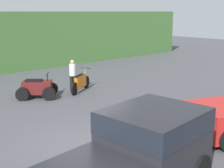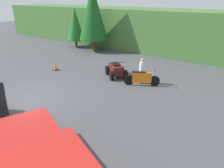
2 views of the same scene
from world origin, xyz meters
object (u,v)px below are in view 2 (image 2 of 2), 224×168
object	(u,v)px
quad_atv	(116,70)
traffic_cone	(56,67)
dirt_bike	(142,78)
rider_person	(142,70)

from	to	relation	value
quad_atv	traffic_cone	bearing A→B (deg)	-121.96
quad_atv	dirt_bike	bearing A→B (deg)	28.49
dirt_bike	quad_atv	bearing A→B (deg)	138.98
traffic_cone	dirt_bike	bearing A→B (deg)	9.60
dirt_bike	quad_atv	distance (m)	2.40
traffic_cone	quad_atv	bearing A→B (deg)	19.10
quad_atv	rider_person	world-z (taller)	rider_person
rider_person	dirt_bike	bearing A→B (deg)	-83.97
dirt_bike	traffic_cone	size ratio (longest dim) A/B	3.78
rider_person	traffic_cone	xyz separation A→B (m)	(-6.85, -1.58, -0.67)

